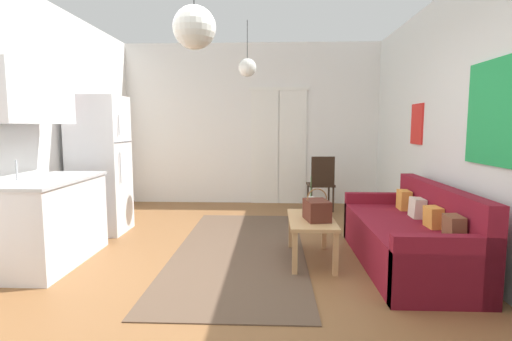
{
  "coord_description": "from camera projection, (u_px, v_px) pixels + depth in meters",
  "views": [
    {
      "loc": [
        0.39,
        -3.48,
        1.41
      ],
      "look_at": [
        0.2,
        1.01,
        0.9
      ],
      "focal_mm": 27.56,
      "sensor_mm": 36.0,
      "label": 1
    }
  ],
  "objects": [
    {
      "name": "wall_back",
      "position": [
        252.0,
        125.0,
        7.13
      ],
      "size": [
        4.74,
        0.13,
        2.88
      ],
      "color": "white",
      "rests_on": "ground_plane"
    },
    {
      "name": "bamboo_vase",
      "position": [
        311.0,
        205.0,
        4.26
      ],
      "size": [
        0.08,
        0.08,
        0.42
      ],
      "color": "beige",
      "rests_on": "coffee_table"
    },
    {
      "name": "pendant_lamp_far",
      "position": [
        247.0,
        68.0,
        5.53
      ],
      "size": [
        0.25,
        0.25,
        0.78
      ],
      "color": "black"
    },
    {
      "name": "ground_plane",
      "position": [
        230.0,
        284.0,
        3.63
      ],
      "size": [
        5.14,
        7.89,
        0.1
      ],
      "primitive_type": "cube",
      "color": "brown"
    },
    {
      "name": "coffee_table",
      "position": [
        311.0,
        225.0,
        4.1
      ],
      "size": [
        0.46,
        0.91,
        0.45
      ],
      "color": "tan",
      "rests_on": "ground_plane"
    },
    {
      "name": "wall_right",
      "position": [
        497.0,
        123.0,
        3.37
      ],
      "size": [
        0.12,
        7.49,
        2.88
      ],
      "color": "silver",
      "rests_on": "ground_plane"
    },
    {
      "name": "refrigerator",
      "position": [
        100.0,
        165.0,
        5.16
      ],
      "size": [
        0.67,
        0.62,
        1.8
      ],
      "color": "white",
      "rests_on": "ground_plane"
    },
    {
      "name": "area_rug",
      "position": [
        240.0,
        250.0,
        4.47
      ],
      "size": [
        1.43,
        3.39,
        0.01
      ],
      "primitive_type": "cube",
      "color": "brown",
      "rests_on": "ground_plane"
    },
    {
      "name": "handbag",
      "position": [
        317.0,
        210.0,
        3.99
      ],
      "size": [
        0.27,
        0.35,
        0.33
      ],
      "color": "#512319",
      "rests_on": "coffee_table"
    },
    {
      "name": "kitchen_counter",
      "position": [
        46.0,
        192.0,
        3.98
      ],
      "size": [
        0.63,
        1.31,
        2.0
      ],
      "color": "silver",
      "rests_on": "ground_plane"
    },
    {
      "name": "couch",
      "position": [
        412.0,
        239.0,
        3.96
      ],
      "size": [
        0.84,
        2.01,
        0.82
      ],
      "color": "maroon",
      "rests_on": "ground_plane"
    },
    {
      "name": "accent_chair",
      "position": [
        321.0,
        181.0,
        6.48
      ],
      "size": [
        0.45,
        0.43,
        0.92
      ],
      "rotation": [
        0.0,
        0.0,
        3.22
      ],
      "color": "black",
      "rests_on": "ground_plane"
    },
    {
      "name": "pendant_lamp_near",
      "position": [
        194.0,
        27.0,
        2.64
      ],
      "size": [
        0.29,
        0.29,
        0.95
      ],
      "color": "black"
    }
  ]
}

